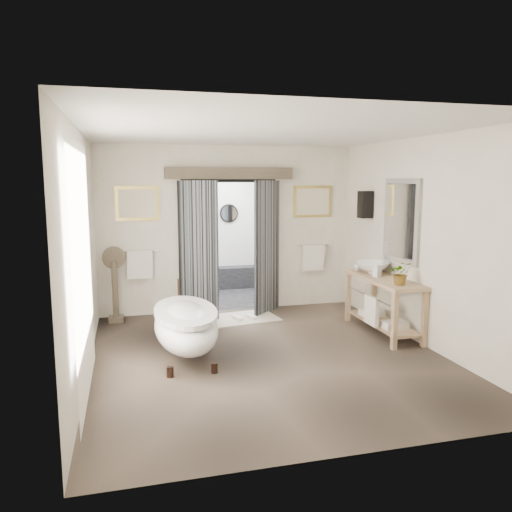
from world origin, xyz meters
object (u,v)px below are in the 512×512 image
at_px(rug, 241,318).
at_px(clawfoot_tub, 186,325).
at_px(basin, 372,268).
at_px(vanity, 382,301).

bearing_deg(rug, clawfoot_tub, -124.14).
bearing_deg(basin, rug, 149.88).
bearing_deg(vanity, basin, 88.37).
height_order(vanity, rug, vanity).
relative_size(clawfoot_tub, basin, 3.30).
distance_m(clawfoot_tub, basin, 3.12).
height_order(vanity, basin, basin).
relative_size(clawfoot_tub, rug, 1.50).
distance_m(rug, basin, 2.32).
xyz_separation_m(rug, basin, (1.90, -0.95, 0.94)).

